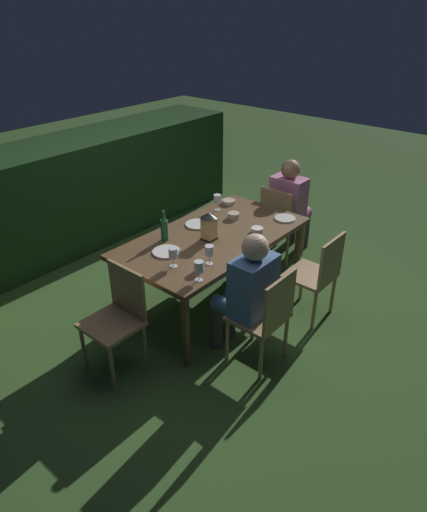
# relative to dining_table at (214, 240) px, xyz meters

# --- Properties ---
(ground_plane) EXTENTS (16.00, 16.00, 0.00)m
(ground_plane) POSITION_rel_dining_table_xyz_m (0.00, 0.00, -0.69)
(ground_plane) COLOR #385B28
(dining_table) EXTENTS (1.84, 1.00, 0.74)m
(dining_table) POSITION_rel_dining_table_xyz_m (0.00, 0.00, 0.00)
(dining_table) COLOR brown
(dining_table) RESTS_ON ground
(chair_head_far) EXTENTS (0.40, 0.42, 0.87)m
(chair_head_far) POSITION_rel_dining_table_xyz_m (1.17, 0.00, -0.20)
(chair_head_far) COLOR #9E7A51
(chair_head_far) RESTS_ON ground
(person_in_pink) EXTENTS (0.48, 0.38, 1.15)m
(person_in_pink) POSITION_rel_dining_table_xyz_m (1.37, 0.00, -0.05)
(person_in_pink) COLOR #C675A3
(person_in_pink) RESTS_ON ground
(chair_head_near) EXTENTS (0.40, 0.42, 0.87)m
(chair_head_near) POSITION_rel_dining_table_xyz_m (-1.17, 0.00, -0.20)
(chair_head_near) COLOR #9E7A51
(chair_head_near) RESTS_ON ground
(chair_side_left_b) EXTENTS (0.42, 0.40, 0.87)m
(chair_side_left_b) POSITION_rel_dining_table_xyz_m (0.41, -0.89, -0.20)
(chair_side_left_b) COLOR #9E7A51
(chair_side_left_b) RESTS_ON ground
(chair_side_left_a) EXTENTS (0.42, 0.40, 0.87)m
(chair_side_left_a) POSITION_rel_dining_table_xyz_m (-0.41, -0.89, -0.20)
(chair_side_left_a) COLOR #9E7A51
(chair_side_left_a) RESTS_ON ground
(person_in_blue) EXTENTS (0.38, 0.47, 1.15)m
(person_in_blue) POSITION_rel_dining_table_xyz_m (-0.41, -0.69, -0.05)
(person_in_blue) COLOR #426699
(person_in_blue) RESTS_ON ground
(lantern_centerpiece) EXTENTS (0.15, 0.15, 0.27)m
(lantern_centerpiece) POSITION_rel_dining_table_xyz_m (-0.09, -0.02, 0.20)
(lantern_centerpiece) COLOR black
(lantern_centerpiece) RESTS_ON dining_table
(green_bottle_on_table) EXTENTS (0.07, 0.07, 0.29)m
(green_bottle_on_table) POSITION_rel_dining_table_xyz_m (-0.36, 0.28, 0.16)
(green_bottle_on_table) COLOR #195128
(green_bottle_on_table) RESTS_ON dining_table
(wine_glass_a) EXTENTS (0.08, 0.08, 0.17)m
(wine_glass_a) POSITION_rel_dining_table_xyz_m (-0.67, -0.42, 0.17)
(wine_glass_a) COLOR silver
(wine_glass_a) RESTS_ON dining_table
(wine_glass_b) EXTENTS (0.08, 0.08, 0.17)m
(wine_glass_b) POSITION_rel_dining_table_xyz_m (-0.65, -0.12, 0.17)
(wine_glass_b) COLOR silver
(wine_glass_b) RESTS_ON dining_table
(wine_glass_c) EXTENTS (0.08, 0.08, 0.17)m
(wine_glass_c) POSITION_rel_dining_table_xyz_m (-0.43, -0.31, 0.17)
(wine_glass_c) COLOR silver
(wine_glass_c) RESTS_ON dining_table
(wine_glass_d) EXTENTS (0.08, 0.08, 0.17)m
(wine_glass_d) POSITION_rel_dining_table_xyz_m (0.47, 0.35, 0.17)
(wine_glass_d) COLOR silver
(wine_glass_d) RESTS_ON dining_table
(plate_a) EXTENTS (0.25, 0.25, 0.01)m
(plate_a) POSITION_rel_dining_table_xyz_m (-0.52, 0.10, 0.06)
(plate_a) COLOR silver
(plate_a) RESTS_ON dining_table
(plate_b) EXTENTS (0.24, 0.24, 0.01)m
(plate_b) POSITION_rel_dining_table_xyz_m (0.07, 0.26, 0.06)
(plate_b) COLOR silver
(plate_b) RESTS_ON dining_table
(plate_c) EXTENTS (0.21, 0.21, 0.01)m
(plate_c) POSITION_rel_dining_table_xyz_m (0.74, -0.31, 0.06)
(plate_c) COLOR silver
(plate_c) RESTS_ON dining_table
(bowl_olives) EXTENTS (0.14, 0.14, 0.04)m
(bowl_olives) POSITION_rel_dining_table_xyz_m (0.68, 0.37, 0.07)
(bowl_olives) COLOR #BCAD8E
(bowl_olives) RESTS_ON dining_table
(bowl_bread) EXTENTS (0.12, 0.12, 0.06)m
(bowl_bread) POSITION_rel_dining_table_xyz_m (0.42, 0.09, 0.08)
(bowl_bread) COLOR #BCAD8E
(bowl_bread) RESTS_ON dining_table
(bowl_salad) EXTENTS (0.11, 0.11, 0.04)m
(bowl_salad) POSITION_rel_dining_table_xyz_m (0.32, -0.27, 0.08)
(bowl_salad) COLOR silver
(bowl_salad) RESTS_ON dining_table
(side_table) EXTENTS (0.59, 0.59, 0.70)m
(side_table) POSITION_rel_dining_table_xyz_m (-0.38, 2.09, -0.22)
(side_table) COLOR brown
(side_table) RESTS_ON ground
(ice_bucket) EXTENTS (0.26, 0.26, 0.34)m
(ice_bucket) POSITION_rel_dining_table_xyz_m (-0.38, 2.10, 0.11)
(ice_bucket) COLOR #B2B7BF
(ice_bucket) RESTS_ON side_table
(hedge_backdrop) EXTENTS (4.56, 0.86, 1.26)m
(hedge_backdrop) POSITION_rel_dining_table_xyz_m (0.00, 2.17, -0.06)
(hedge_backdrop) COLOR #193816
(hedge_backdrop) RESTS_ON ground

